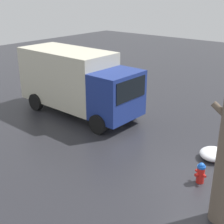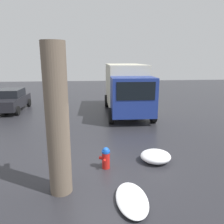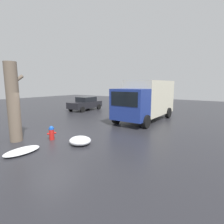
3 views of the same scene
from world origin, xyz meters
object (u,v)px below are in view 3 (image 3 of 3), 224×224
tree_trunk (13,102)px  parked_car (85,103)px  delivery_truck (147,99)px  fire_hydrant (52,133)px

tree_trunk → parked_car: size_ratio=1.00×
delivery_truck → tree_trunk: bearing=71.1°
fire_hydrant → tree_trunk: bearing=64.6°
fire_hydrant → delivery_truck: 8.13m
tree_trunk → delivery_truck: bearing=-19.8°
fire_hydrant → parked_car: parked_car is taller
tree_trunk → parked_car: (10.23, 4.83, -1.25)m
tree_trunk → delivery_truck: 9.54m
fire_hydrant → tree_trunk: (-1.19, 1.32, 1.64)m
tree_trunk → delivery_truck: (8.98, -3.23, -0.27)m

